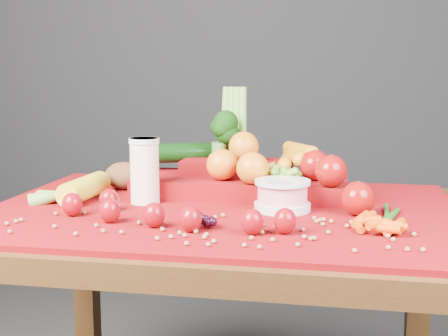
% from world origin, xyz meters
% --- Properties ---
extents(table, '(1.10, 0.80, 0.75)m').
position_xyz_m(table, '(0.00, 0.00, 0.66)').
color(table, '#32190B').
rests_on(table, ground).
extents(red_cloth, '(1.05, 0.75, 0.01)m').
position_xyz_m(red_cloth, '(0.00, 0.00, 0.76)').
color(red_cloth, maroon).
rests_on(red_cloth, table).
extents(milk_glass, '(0.07, 0.07, 0.15)m').
position_xyz_m(milk_glass, '(-0.19, 0.02, 0.84)').
color(milk_glass, silver).
rests_on(milk_glass, red_cloth).
extents(yogurt_bowl, '(0.13, 0.13, 0.07)m').
position_xyz_m(yogurt_bowl, '(0.14, -0.00, 0.80)').
color(yogurt_bowl, silver).
rests_on(yogurt_bowl, red_cloth).
extents(strawberry_scatter, '(0.54, 0.28, 0.05)m').
position_xyz_m(strawberry_scatter, '(-0.12, -0.14, 0.79)').
color(strawberry_scatter, maroon).
rests_on(strawberry_scatter, red_cloth).
extents(dark_grape_cluster, '(0.06, 0.05, 0.03)m').
position_xyz_m(dark_grape_cluster, '(-0.00, -0.18, 0.78)').
color(dark_grape_cluster, black).
rests_on(dark_grape_cluster, red_cloth).
extents(soybean_scatter, '(0.84, 0.24, 0.01)m').
position_xyz_m(soybean_scatter, '(0.00, -0.20, 0.77)').
color(soybean_scatter, olive).
rests_on(soybean_scatter, red_cloth).
extents(corn_ear, '(0.19, 0.24, 0.06)m').
position_xyz_m(corn_ear, '(-0.37, -0.01, 0.78)').
color(corn_ear, yellow).
rests_on(corn_ear, red_cloth).
extents(potato, '(0.11, 0.08, 0.07)m').
position_xyz_m(potato, '(-0.29, 0.16, 0.80)').
color(potato, '#52361B').
rests_on(potato, red_cloth).
extents(baby_carrot_pile, '(0.18, 0.17, 0.03)m').
position_xyz_m(baby_carrot_pile, '(0.33, -0.14, 0.78)').
color(baby_carrot_pile, '#D64607').
rests_on(baby_carrot_pile, red_cloth).
extents(green_bean_pile, '(0.14, 0.12, 0.01)m').
position_xyz_m(green_bean_pile, '(0.37, -0.01, 0.77)').
color(green_bean_pile, '#1B5413').
rests_on(green_bean_pile, red_cloth).
extents(produce_mound, '(0.59, 0.36, 0.27)m').
position_xyz_m(produce_mound, '(0.04, 0.15, 0.82)').
color(produce_mound, maroon).
rests_on(produce_mound, red_cloth).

